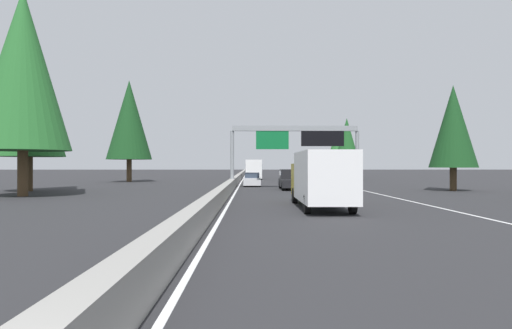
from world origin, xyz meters
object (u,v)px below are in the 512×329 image
Objects in this scene: pickup_mid_center at (291,179)px; conifer_right_far at (336,148)px; conifer_right_mid at (347,142)px; conifer_left_near at (29,96)px; sign_gantry_overhead at (297,139)px; bus_far_right at (254,168)px; conifer_left_foreground at (23,70)px; sedan_distant_a at (251,170)px; conifer_right_near at (453,127)px; conifer_left_mid at (129,120)px; box_truck_mid_right at (321,178)px; sedan_near_center at (252,180)px; sedan_far_center at (308,177)px.

conifer_right_far is at bearing -15.56° from pickup_mid_center.
conifer_right_mid is 0.70× the size of conifer_left_near.
conifer_right_mid reaches higher than pickup_mid_center.
sign_gantry_overhead is 1.10× the size of bus_far_right.
sedan_distant_a is at bearing -9.64° from conifer_left_foreground.
conifer_left_near is at bearing 90.35° from conifer_right_near.
bus_far_right is at bearing 27.26° from conifer_right_near.
pickup_mid_center is 0.58× the size of conifer_right_mid.
conifer_right_mid is at bearing -75.29° from conifer_left_mid.
conifer_right_near is 54.07m from conifer_right_far.
conifer_right_mid reaches higher than box_truck_mid_right.
conifer_left_mid reaches higher than conifer_right_near.
box_truck_mid_right is 1.93× the size of sedan_near_center.
conifer_left_mid is at bearing 104.71° from conifer_right_mid.
conifer_right_near reaches higher than box_truck_mid_right.
sign_gantry_overhead reaches higher than sedan_far_center.
bus_far_right is at bearing 138.99° from conifer_right_far.
conifer_right_far is at bearing -21.51° from sedan_near_center.
conifer_right_mid is at bearing -48.85° from conifer_left_near.
bus_far_right is 0.84× the size of conifer_left_near.
conifer_left_foreground is at bearing 137.61° from sedan_far_center.
conifer_left_mid is (-32.65, 34.63, 2.45)m from conifer_right_far.
box_truck_mid_right is 28.41m from conifer_left_near.
sign_gantry_overhead is 4.43m from pickup_mid_center.
sedan_near_center is 22.66m from conifer_left_near.
sedan_far_center is 36.85m from conifer_left_foreground.
bus_far_right is 15.58m from sedan_far_center.
conifer_left_foreground is at bearing 157.09° from bus_far_right.
conifer_right_far is at bearing -11.67° from box_truck_mid_right.
bus_far_right is at bearing -0.71° from sedan_near_center.
conifer_right_near is (15.54, -14.19, 4.06)m from box_truck_mid_right.
sign_gantry_overhead is at bearing -2.35° from box_truck_mid_right.
sedan_distant_a is 57.57m from bus_far_right.
conifer_left_mid is (12.81, 16.71, 7.74)m from sedan_near_center.
conifer_right_mid is (45.24, -11.28, 4.22)m from box_truck_mid_right.
sedan_near_center is 49.15m from conifer_right_far.
conifer_right_far reaches higher than conifer_right_near.
bus_far_right is 38.26m from conifer_right_near.
conifer_left_foreground is (-97.84, 16.62, 8.53)m from sedan_distant_a.
sign_gantry_overhead is 0.93× the size of conifer_left_near.
conifer_left_near reaches higher than box_truck_mid_right.
conifer_right_mid is (9.68, -7.36, 5.15)m from sedan_far_center.
conifer_left_mid is (-12.40, 17.02, 6.70)m from bus_far_right.
conifer_right_far is 0.65× the size of conifer_left_foreground.
box_truck_mid_right is 18.26m from pickup_mid_center.
conifer_left_foreground reaches higher than conifer_left_near.
bus_far_right is 1.20× the size of conifer_right_mid.
conifer_right_mid is 0.63× the size of conifer_left_foreground.
conifer_right_mid is at bearing -41.09° from conifer_left_foreground.
conifer_right_mid is 48.09m from conifer_left_foreground.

